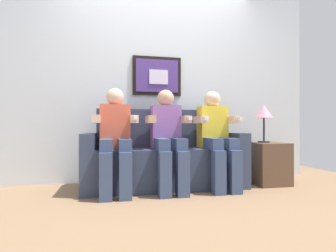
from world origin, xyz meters
name	(u,v)px	position (x,y,z in m)	size (l,w,h in m)	color
ground_plane	(171,194)	(0.00, 0.00, 0.00)	(5.48, 5.48, 0.00)	#8C6B4C
back_wall_assembly	(158,80)	(0.00, 0.76, 1.30)	(4.21, 0.10, 2.60)	silver
couch	(165,160)	(0.00, 0.33, 0.31)	(1.81, 0.58, 0.90)	#333D56
person_on_left	(115,135)	(-0.56, 0.16, 0.61)	(0.46, 0.56, 1.11)	#D8593F
person_in_middle	(168,135)	(0.00, 0.16, 0.61)	(0.46, 0.56, 1.11)	#8C59A5
person_on_right	(216,134)	(0.56, 0.16, 0.61)	(0.46, 0.56, 1.11)	yellow
side_table_right	(268,163)	(1.26, 0.22, 0.25)	(0.40, 0.40, 0.50)	brown
table_lamp	(264,113)	(1.21, 0.24, 0.86)	(0.22, 0.22, 0.46)	#333338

